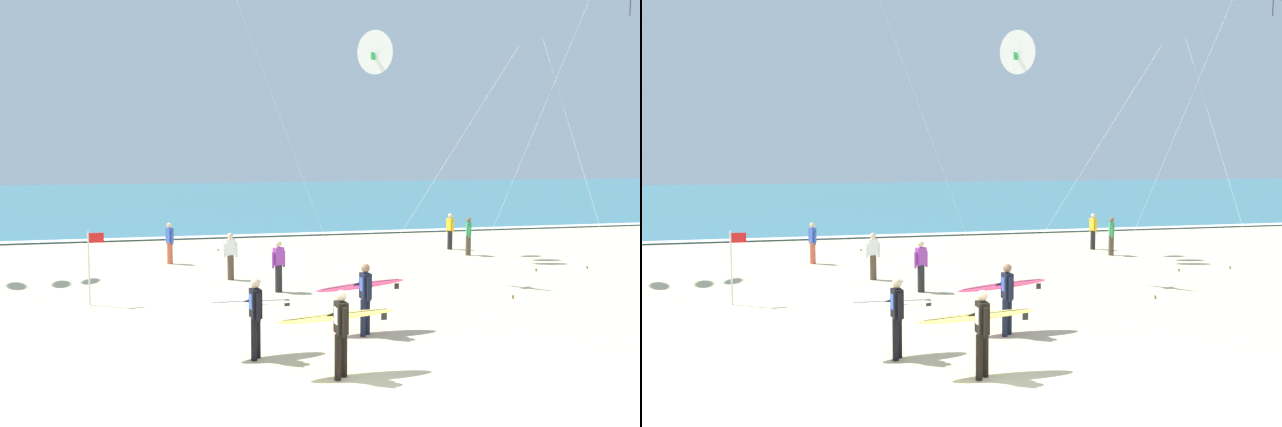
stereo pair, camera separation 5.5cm
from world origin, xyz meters
TOP-DOWN VIEW (x-y plane):
  - ground_plane at (0.00, 0.00)m, footprint 160.00×160.00m
  - ocean_water at (0.00, 52.81)m, footprint 160.00×60.00m
  - shoreline_foam at (0.00, 23.11)m, footprint 160.00×0.84m
  - surfer_lead at (0.14, 1.09)m, footprint 2.40×0.92m
  - surfer_trailing at (1.54, 3.93)m, footprint 2.26×0.97m
  - surfer_third at (-1.25, 2.68)m, footprint 1.95×0.99m
  - kite_delta_ivory_high at (4.12, 10.61)m, footprint 3.47×4.76m
  - bystander_yellow_top at (9.61, 16.48)m, footprint 0.25×0.49m
  - bystander_blue_top at (-2.51, 15.49)m, footprint 0.30×0.46m
  - bystander_purple_top at (0.53, 9.20)m, footprint 0.46×0.30m
  - bystander_white_top at (-0.65, 11.59)m, footprint 0.50×0.22m
  - bystander_green_top at (9.60, 14.68)m, footprint 0.26×0.48m
  - lifeguard_flag at (-4.90, 8.71)m, footprint 0.45×0.05m

SIDE VIEW (x-z plane):
  - ground_plane at x=0.00m, z-range 0.00..0.00m
  - ocean_water at x=0.00m, z-range 0.00..0.08m
  - shoreline_foam at x=0.00m, z-range 0.08..0.09m
  - bystander_yellow_top at x=9.61m, z-range 0.02..1.61m
  - bystander_blue_top at x=-2.51m, z-range 0.02..1.61m
  - bystander_purple_top at x=0.53m, z-range 0.02..1.61m
  - bystander_white_top at x=-0.65m, z-range 0.02..1.61m
  - bystander_green_top at x=9.60m, z-range 0.02..1.61m
  - surfer_third at x=-1.25m, z-range 0.19..1.89m
  - surfer_lead at x=0.14m, z-range 0.19..1.90m
  - surfer_trailing at x=1.54m, z-range 0.20..1.90m
  - lifeguard_flag at x=-4.90m, z-range 0.22..2.32m
  - kite_delta_ivory_high at x=4.12m, z-range 3.40..11.69m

